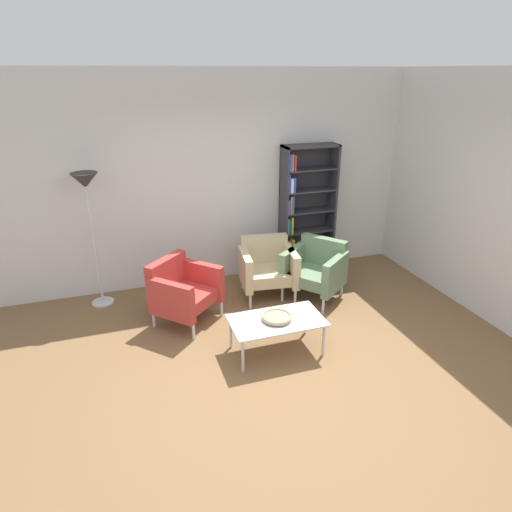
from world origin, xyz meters
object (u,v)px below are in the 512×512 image
Objects in this scene: decorative_bowl at (277,317)px; armchair_spare_guest at (267,266)px; bookshelf_tall at (303,212)px; armchair_near_window at (182,290)px; armchair_corner_red at (316,268)px; coffee_table_low at (277,322)px; floor_lamp_torchiere at (87,197)px.

armchair_spare_guest reaches higher than decorative_bowl.
bookshelf_tall is 5.94× the size of decorative_bowl.
armchair_spare_guest is (-0.77, -0.60, -0.52)m from bookshelf_tall.
armchair_near_window is at bearing 130.45° from decorative_bowl.
bookshelf_tall reaches higher than armchair_corner_red.
decorative_bowl reaches higher than coffee_table_low.
coffee_table_low is 1.41m from armchair_corner_red.
armchair_spare_guest is at bearing -11.65° from floor_lamp_torchiere.
decorative_bowl is 0.34× the size of armchair_corner_red.
armchair_spare_guest is 0.84× the size of armchair_near_window.
coffee_table_low is (-1.13, -1.90, -0.56)m from bookshelf_tall.
armchair_corner_red reaches higher than coffee_table_low.
armchair_spare_guest is 0.65m from armchair_corner_red.
coffee_table_low is at bearing -44.30° from floor_lamp_torchiere.
armchair_spare_guest is 1.24m from armchair_near_window.
floor_lamp_torchiere is at bearing -176.96° from bookshelf_tall.
armchair_spare_guest and armchair_near_window have the same top height.
armchair_spare_guest is (0.36, 1.30, 0.05)m from coffee_table_low.
bookshelf_tall is 2.39× the size of armchair_spare_guest.
bookshelf_tall is 2.97m from floor_lamp_torchiere.
decorative_bowl is 0.40× the size of armchair_spare_guest.
decorative_bowl is at bearing -93.07° from armchair_near_window.
decorative_bowl is 1.41m from armchair_corner_red.
armchair_near_window is (-0.84, 0.98, -0.02)m from decorative_bowl.
armchair_spare_guest is at bearing 74.50° from coffee_table_low.
armchair_corner_red is (0.59, -0.26, 0.00)m from armchair_spare_guest.
floor_lamp_torchiere reaches higher than armchair_near_window.
armchair_near_window reaches higher than decorative_bowl.
floor_lamp_torchiere reaches higher than armchair_corner_red.
bookshelf_tall is at bearing 45.32° from armchair_spare_guest.
armchair_spare_guest is 0.46× the size of floor_lamp_torchiere.
bookshelf_tall is at bearing 3.04° from floor_lamp_torchiere.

